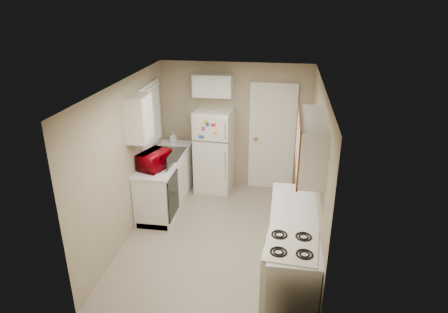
# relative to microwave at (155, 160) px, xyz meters

# --- Properties ---
(floor) EXTENTS (3.80, 3.80, 0.00)m
(floor) POSITION_rel_microwave_xyz_m (1.12, -0.43, -1.05)
(floor) COLOR #AEA18C
(floor) RESTS_ON ground
(ceiling) EXTENTS (3.80, 3.80, 0.00)m
(ceiling) POSITION_rel_microwave_xyz_m (1.12, -0.43, 1.35)
(ceiling) COLOR white
(ceiling) RESTS_ON floor
(wall_left) EXTENTS (3.80, 3.80, 0.00)m
(wall_left) POSITION_rel_microwave_xyz_m (-0.28, -0.43, 0.15)
(wall_left) COLOR tan
(wall_left) RESTS_ON floor
(wall_right) EXTENTS (3.80, 3.80, 0.00)m
(wall_right) POSITION_rel_microwave_xyz_m (2.52, -0.43, 0.15)
(wall_right) COLOR tan
(wall_right) RESTS_ON floor
(wall_back) EXTENTS (2.80, 2.80, 0.00)m
(wall_back) POSITION_rel_microwave_xyz_m (1.12, 1.47, 0.15)
(wall_back) COLOR tan
(wall_back) RESTS_ON floor
(wall_front) EXTENTS (2.80, 2.80, 0.00)m
(wall_front) POSITION_rel_microwave_xyz_m (1.12, -2.33, 0.15)
(wall_front) COLOR tan
(wall_front) RESTS_ON floor
(left_counter) EXTENTS (0.60, 1.80, 0.90)m
(left_counter) POSITION_rel_microwave_xyz_m (0.02, 0.47, -0.60)
(left_counter) COLOR silver
(left_counter) RESTS_ON floor
(dishwasher) EXTENTS (0.03, 0.58, 0.72)m
(dishwasher) POSITION_rel_microwave_xyz_m (0.31, -0.13, -0.56)
(dishwasher) COLOR black
(dishwasher) RESTS_ON floor
(sink) EXTENTS (0.54, 0.74, 0.16)m
(sink) POSITION_rel_microwave_xyz_m (0.02, 0.62, -0.19)
(sink) COLOR gray
(sink) RESTS_ON left_counter
(microwave) EXTENTS (0.58, 0.44, 0.34)m
(microwave) POSITION_rel_microwave_xyz_m (0.00, 0.00, 0.00)
(microwave) COLOR #7C0008
(microwave) RESTS_ON left_counter
(soap_bottle) EXTENTS (0.11, 0.11, 0.21)m
(soap_bottle) POSITION_rel_microwave_xyz_m (-0.03, 1.21, -0.05)
(soap_bottle) COLOR silver
(soap_bottle) RESTS_ON left_counter
(window_blinds) EXTENTS (0.10, 0.98, 1.08)m
(window_blinds) POSITION_rel_microwave_xyz_m (-0.24, 0.62, 0.55)
(window_blinds) COLOR silver
(window_blinds) RESTS_ON wall_left
(upper_cabinet_left) EXTENTS (0.30, 0.45, 0.70)m
(upper_cabinet_left) POSITION_rel_microwave_xyz_m (-0.13, -0.21, 0.75)
(upper_cabinet_left) COLOR silver
(upper_cabinet_left) RESTS_ON wall_left
(refrigerator) EXTENTS (0.70, 0.68, 1.59)m
(refrigerator) POSITION_rel_microwave_xyz_m (0.77, 1.16, -0.25)
(refrigerator) COLOR silver
(refrigerator) RESTS_ON floor
(cabinet_over_fridge) EXTENTS (0.70, 0.30, 0.40)m
(cabinet_over_fridge) POSITION_rel_microwave_xyz_m (0.72, 1.32, 0.95)
(cabinet_over_fridge) COLOR silver
(cabinet_over_fridge) RESTS_ON wall_back
(interior_door) EXTENTS (0.86, 0.06, 2.08)m
(interior_door) POSITION_rel_microwave_xyz_m (1.82, 1.43, -0.03)
(interior_door) COLOR silver
(interior_door) RESTS_ON floor
(right_counter) EXTENTS (0.60, 2.00, 0.90)m
(right_counter) POSITION_rel_microwave_xyz_m (2.22, -1.23, -0.60)
(right_counter) COLOR silver
(right_counter) RESTS_ON floor
(stove) EXTENTS (0.65, 0.77, 0.89)m
(stove) POSITION_rel_microwave_xyz_m (2.19, -1.82, -0.61)
(stove) COLOR silver
(stove) RESTS_ON floor
(upper_cabinet_right) EXTENTS (0.30, 1.20, 0.70)m
(upper_cabinet_right) POSITION_rel_microwave_xyz_m (2.37, -0.93, 0.75)
(upper_cabinet_right) COLOR silver
(upper_cabinet_right) RESTS_ON wall_right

